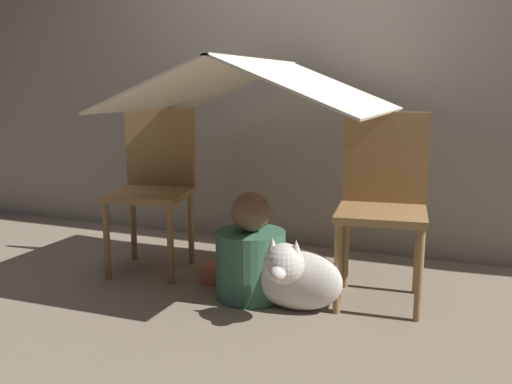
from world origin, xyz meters
The scene contains 8 objects.
ground_plane centered at (0.00, 0.00, 0.00)m, with size 8.80×8.80×0.00m, color gray.
wall_back centered at (0.00, 0.95, 1.25)m, with size 7.00×0.05×2.50m.
chair_left centered at (-0.67, 0.15, 0.52)m, with size 0.50×0.50×0.94m.
chair_right centered at (0.65, 0.16, 0.52)m, with size 0.48×0.48×0.94m.
sheet_canopy centered at (0.00, 0.08, 1.07)m, with size 1.32×1.14×0.27m.
person_front centered at (0.04, -0.09, 0.22)m, with size 0.35×0.35×0.55m.
dog centered at (0.30, -0.20, 0.18)m, with size 0.46×0.40×0.40m.
floor_cushion centered at (-0.12, 0.12, 0.05)m, with size 0.34×0.27×0.10m.
Camera 1 is at (1.11, -2.65, 1.07)m, focal length 40.00 mm.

